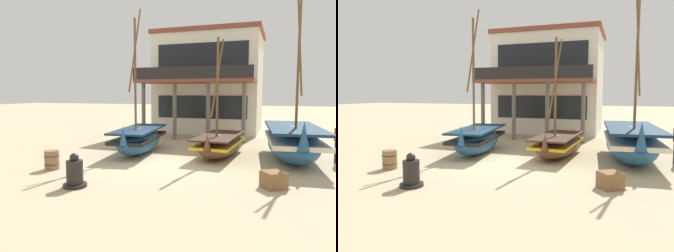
# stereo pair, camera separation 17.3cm
# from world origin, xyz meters

# --- Properties ---
(ground_plane) EXTENTS (120.00, 120.00, 0.00)m
(ground_plane) POSITION_xyz_m (0.00, 0.00, 0.00)
(ground_plane) COLOR tan
(fishing_boat_near_left) EXTENTS (2.20, 4.74, 6.62)m
(fishing_boat_near_left) POSITION_xyz_m (-1.70, 1.80, 0.66)
(fishing_boat_near_left) COLOR #23517A
(fishing_boat_near_left) RESTS_ON ground
(fishing_boat_centre_large) EXTENTS (2.50, 5.62, 7.17)m
(fishing_boat_centre_large) POSITION_xyz_m (5.01, 2.42, 0.79)
(fishing_boat_centre_large) COLOR #23517A
(fishing_boat_centre_large) RESTS_ON ground
(fishing_boat_far_right) EXTENTS (1.82, 4.18, 5.16)m
(fishing_boat_far_right) POSITION_xyz_m (1.98, 2.21, 0.54)
(fishing_boat_far_right) COLOR brown
(fishing_boat_far_right) RESTS_ON ground
(capstan_winch) EXTENTS (0.71, 0.71, 1.02)m
(capstan_winch) POSITION_xyz_m (-1.25, -3.81, 0.40)
(capstan_winch) COLOR black
(capstan_winch) RESTS_ON ground
(wooden_barrel) EXTENTS (0.56, 0.56, 0.70)m
(wooden_barrel) POSITION_xyz_m (-3.39, -2.23, 0.35)
(wooden_barrel) COLOR olive
(wooden_barrel) RESTS_ON ground
(cargo_crate) EXTENTS (0.84, 0.84, 0.50)m
(cargo_crate) POSITION_xyz_m (4.36, -1.98, 0.25)
(cargo_crate) COLOR brown
(cargo_crate) RESTS_ON ground
(harbor_building_main) EXTENTS (7.38, 8.70, 7.10)m
(harbor_building_main) POSITION_xyz_m (-0.48, 11.61, 3.55)
(harbor_building_main) COLOR silver
(harbor_building_main) RESTS_ON ground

